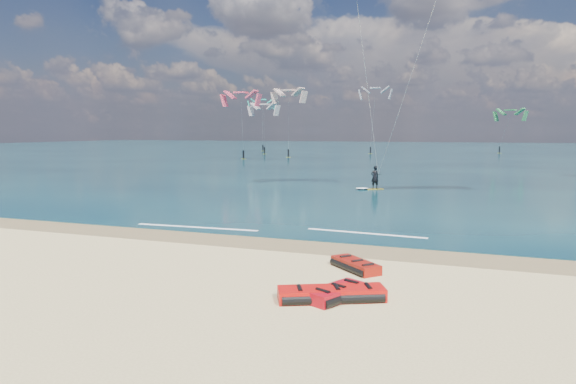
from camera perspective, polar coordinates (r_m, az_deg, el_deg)
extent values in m
plane|color=tan|center=(57.39, 11.00, 2.00)|extent=(320.00, 320.00, 0.00)
cube|color=olive|center=(21.85, -3.90, -5.58)|extent=(320.00, 2.40, 0.01)
cube|color=#082230|center=(120.95, 15.60, 4.35)|extent=(320.00, 200.00, 0.04)
cube|color=yellow|center=(41.59, 9.60, 0.34)|extent=(1.40, 1.09, 0.06)
imported|color=black|center=(41.50, 9.63, 1.63)|extent=(0.80, 0.74, 1.84)
cylinder|color=black|center=(41.13, 9.98, 1.95)|extent=(0.50, 0.33, 0.04)
cube|color=white|center=(23.74, 8.61, -4.55)|extent=(5.57, 0.64, 0.01)
cube|color=white|center=(25.31, -10.15, -3.87)|extent=(6.34, 0.58, 0.01)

